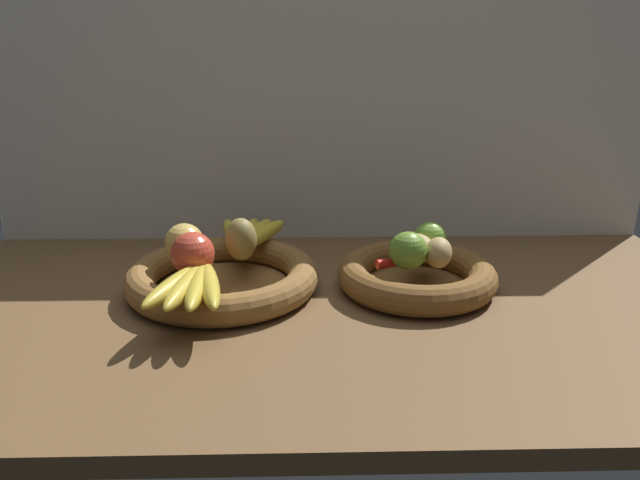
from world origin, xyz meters
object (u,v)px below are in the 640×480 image
(fruit_bowl_right, at_px, (417,276))
(banana_bunch_front, at_px, (193,284))
(lime_far, at_px, (430,238))
(apple_red_front, at_px, (193,254))
(potato_back, at_px, (424,242))
(banana_bunch_back, at_px, (248,234))
(potato_large, at_px, (418,248))
(apple_golden_left, at_px, (184,243))
(fruit_bowl_left, at_px, (223,278))
(lime_near, at_px, (408,251))
(chili_pepper, at_px, (408,261))
(potato_small, at_px, (439,253))
(pear_brown, at_px, (241,239))

(fruit_bowl_right, height_order, banana_bunch_front, banana_bunch_front)
(fruit_bowl_right, relative_size, lime_far, 4.70)
(apple_red_front, height_order, potato_back, apple_red_front)
(banana_bunch_back, distance_m, potato_large, 0.33)
(apple_red_front, bearing_deg, potato_large, 7.83)
(apple_red_front, relative_size, apple_golden_left, 1.06)
(apple_golden_left, distance_m, banana_bunch_back, 0.15)
(fruit_bowl_right, bearing_deg, potato_back, 65.56)
(fruit_bowl_left, bearing_deg, apple_red_front, -126.87)
(apple_golden_left, xyz_separation_m, banana_bunch_back, (0.10, 0.11, -0.02))
(potato_large, bearing_deg, lime_near, -123.69)
(fruit_bowl_right, relative_size, potato_large, 3.94)
(apple_golden_left, xyz_separation_m, chili_pepper, (0.38, -0.03, -0.02))
(apple_golden_left, relative_size, potato_small, 1.11)
(fruit_bowl_left, xyz_separation_m, fruit_bowl_right, (0.34, 0.00, 0.00))
(fruit_bowl_left, xyz_separation_m, lime_near, (0.31, -0.04, 0.06))
(apple_golden_left, relative_size, banana_bunch_front, 0.34)
(lime_far, bearing_deg, banana_bunch_back, 166.02)
(potato_back, distance_m, lime_near, 0.09)
(fruit_bowl_right, relative_size, lime_near, 4.34)
(chili_pepper, bearing_deg, potato_small, -21.84)
(banana_bunch_front, height_order, banana_bunch_back, banana_bunch_front)
(banana_bunch_back, bearing_deg, fruit_bowl_left, -106.51)
(apple_red_front, distance_m, banana_bunch_back, 0.19)
(fruit_bowl_left, xyz_separation_m, potato_large, (0.34, 0.00, 0.05))
(pear_brown, distance_m, chili_pepper, 0.29)
(fruit_bowl_right, relative_size, apple_golden_left, 4.13)
(potato_back, height_order, lime_near, lime_near)
(apple_golden_left, relative_size, lime_near, 1.05)
(apple_red_front, xyz_separation_m, apple_golden_left, (-0.02, 0.06, -0.00))
(apple_golden_left, height_order, banana_bunch_front, apple_golden_left)
(potato_small, bearing_deg, fruit_bowl_left, 175.44)
(potato_small, xyz_separation_m, chili_pepper, (-0.05, 0.01, -0.02))
(pear_brown, height_order, lime_near, pear_brown)
(potato_large, relative_size, lime_far, 1.19)
(potato_small, distance_m, potato_large, 0.04)
(banana_bunch_front, bearing_deg, fruit_bowl_left, 78.40)
(banana_bunch_front, relative_size, potato_back, 2.51)
(apple_golden_left, distance_m, lime_far, 0.43)
(banana_bunch_back, distance_m, lime_near, 0.32)
(potato_small, relative_size, chili_pepper, 0.54)
(fruit_bowl_left, xyz_separation_m, pear_brown, (0.03, 0.02, 0.07))
(apple_golden_left, relative_size, banana_bunch_back, 0.36)
(fruit_bowl_right, distance_m, lime_far, 0.07)
(apple_red_front, distance_m, banana_bunch_front, 0.08)
(pear_brown, bearing_deg, lime_near, -10.30)
(apple_red_front, height_order, lime_near, apple_red_front)
(banana_bunch_front, distance_m, banana_bunch_back, 0.25)
(apple_golden_left, distance_m, potato_large, 0.40)
(banana_bunch_front, bearing_deg, lime_far, 22.68)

